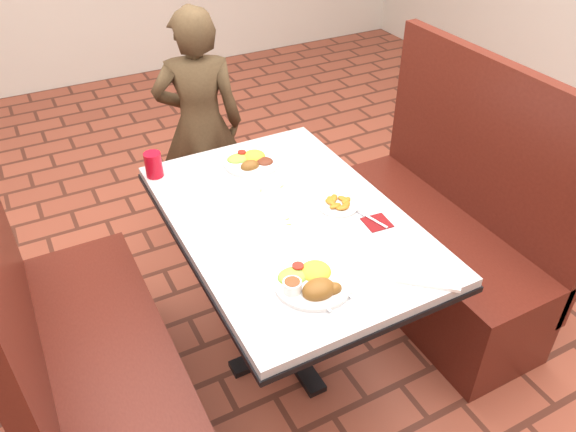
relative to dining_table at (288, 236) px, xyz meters
The scene contains 14 objects.
dining_table is the anchor object (origin of this frame).
booth_bench_left 0.86m from the dining_table, behind, with size 0.47×1.20×1.17m.
booth_bench_right 0.86m from the dining_table, ahead, with size 0.47×1.20×1.17m.
diner_person 1.08m from the dining_table, 87.63° to the left, with size 0.46×0.30×1.25m, color brown.
near_dinner_plate 0.40m from the dining_table, 106.17° to the right, with size 0.26×0.26×0.08m.
far_dinner_plate 0.43m from the dining_table, 84.73° to the left, with size 0.24×0.24×0.06m.
plantain_plate 0.23m from the dining_table, ahead, with size 0.16×0.16×0.02m.
maroon_napkin 0.34m from the dining_table, 35.16° to the right, with size 0.09×0.09×0.00m, color maroon.
spoon_utensil 0.33m from the dining_table, 32.74° to the right, with size 0.01×0.14×0.00m, color silver.
red_tumbler 0.64m from the dining_table, 125.01° to the left, with size 0.07×0.07×0.11m, color red.
paper_napkin 0.57m from the dining_table, 62.02° to the right, with size 0.20×0.15×0.01m, color white.
knife_utensil 0.42m from the dining_table, 97.64° to the right, with size 0.01×0.15×0.00m, color silver.
fork_utensil 0.45m from the dining_table, 106.60° to the right, with size 0.01×0.16×0.00m, color silver.
lettuce_shreds 0.12m from the dining_table, 56.31° to the left, with size 0.28×0.32×0.00m, color #A2D053, non-canonical shape.
Camera 1 is at (-0.79, -1.49, 1.99)m, focal length 35.00 mm.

